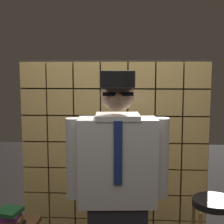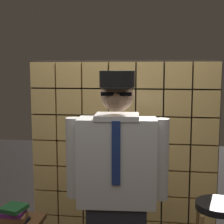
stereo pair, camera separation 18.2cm
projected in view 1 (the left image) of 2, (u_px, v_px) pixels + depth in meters
glass_block_wall at (114, 154)px, 3.39m from camera, size 1.91×0.10×1.91m
standing_person at (117, 194)px, 2.33m from camera, size 0.71×0.32×1.79m
book_stack at (8, 218)px, 2.64m from camera, size 0.25×0.22×0.14m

